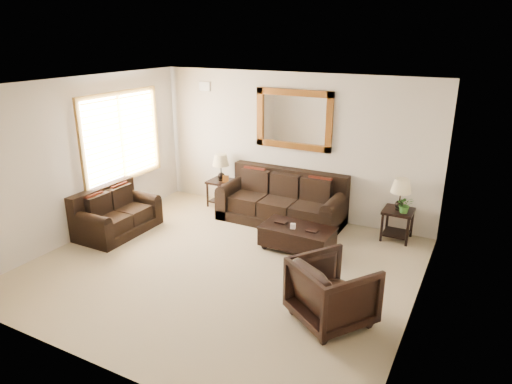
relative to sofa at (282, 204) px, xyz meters
The scene contains 11 objects.
room 2.28m from the sofa, 91.23° to the right, with size 5.51×5.01×2.71m.
window 3.21m from the sofa, 157.29° to the right, with size 0.07×1.96×1.66m.
mirror 1.57m from the sofa, 90.00° to the left, with size 1.50×0.06×1.10m.
air_vent 2.83m from the sofa, 167.47° to the left, with size 0.25×0.02×0.18m, color #999999.
sofa is the anchor object (origin of this frame).
loveseat 3.03m from the sofa, 142.56° to the right, with size 0.85×1.43×0.80m.
end_table_left 1.49m from the sofa, behind, with size 0.49×0.49×1.08m.
end_table_right 2.11m from the sofa, ahead, with size 0.49×0.49×1.08m.
coffee_table 1.24m from the sofa, 54.19° to the right, with size 1.19×0.66×0.50m.
armchair 3.20m from the sofa, 54.57° to the right, with size 0.86×0.80×0.88m, color black.
potted_plant 2.20m from the sofa, ahead, with size 0.26×0.29×0.23m, color #2D6221.
Camera 1 is at (3.32, -5.24, 3.36)m, focal length 32.00 mm.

